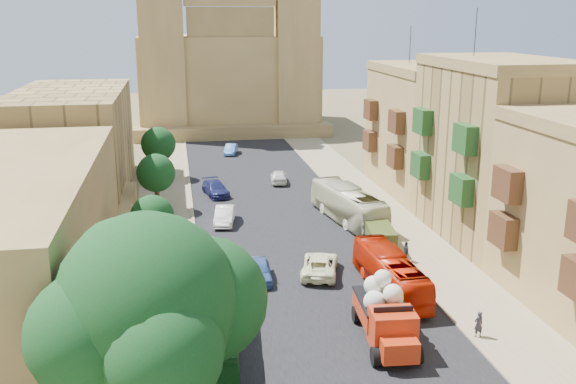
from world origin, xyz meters
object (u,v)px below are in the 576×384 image
object	(u,v)px
church	(228,66)
bus_green_north	(218,336)
bus_cream_east	(348,205)
street_tree_d	(158,144)
pedestrian_c	(406,251)
bus_red_east	(390,273)
car_blue_a	(259,271)
street_tree_c	(156,173)
street_tree_b	(152,217)
red_truck	(386,314)
olive_pickup	(380,237)
street_tree_a	(146,287)
car_blue_b	(231,149)
car_dkblue	(216,189)
car_white_a	(225,216)
ficus_tree	(150,308)
car_cream	(320,265)
pedestrian_a	(478,324)
car_white_b	(279,176)

from	to	relation	value
church	bus_green_north	xyz separation A→B (m)	(-6.45, -69.01, -8.31)
bus_green_north	bus_cream_east	bearing A→B (deg)	64.38
street_tree_d	pedestrian_c	size ratio (longest dim) A/B	3.77
bus_red_east	car_blue_a	world-z (taller)	bus_red_east
street_tree_c	bus_red_east	xyz separation A→B (m)	(14.70, -20.18, -2.22)
street_tree_b	church	bearing A→B (deg)	79.62
red_truck	car_blue_a	xyz separation A→B (m)	(-5.51, 9.33, -0.96)
street_tree_c	olive_pickup	world-z (taller)	street_tree_c
street_tree_a	olive_pickup	world-z (taller)	street_tree_a
bus_red_east	car_blue_b	bearing A→B (deg)	-83.38
street_tree_d	car_blue_a	size ratio (longest dim) A/B	1.43
car_blue_b	car_dkblue	bearing A→B (deg)	-86.63
car_blue_b	street_tree_c	bearing A→B (deg)	-97.33
car_white_a	pedestrian_c	world-z (taller)	pedestrian_c
street_tree_c	car_white_a	size ratio (longest dim) A/B	1.21
street_tree_d	bus_green_north	xyz separation A→B (m)	(3.55, -38.39, -2.54)
street_tree_a	car_blue_b	bearing A→B (deg)	79.75
ficus_tree	car_cream	distance (m)	19.23
church	pedestrian_a	bearing A→B (deg)	-83.82
ficus_tree	red_truck	distance (m)	13.72
car_blue_b	bus_cream_east	bearing A→B (deg)	-63.17
red_truck	bus_cream_east	world-z (taller)	red_truck
ficus_tree	car_dkblue	world-z (taller)	ficus_tree
bus_red_east	pedestrian_a	bearing A→B (deg)	112.15
bus_red_east	pedestrian_c	distance (m)	5.58
street_tree_c	car_dkblue	size ratio (longest dim) A/B	1.12
car_dkblue	ficus_tree	bearing A→B (deg)	-108.91
ficus_tree	pedestrian_c	size ratio (longest dim) A/B	6.41
olive_pickup	car_cream	size ratio (longest dim) A/B	0.90
street_tree_a	pedestrian_c	size ratio (longest dim) A/B	3.13
street_tree_d	pedestrian_c	world-z (taller)	street_tree_d
bus_cream_east	car_blue_b	distance (m)	30.11
bus_green_north	street_tree_a	bearing A→B (deg)	151.28
car_blue_a	red_truck	bearing A→B (deg)	-54.99
street_tree_a	car_cream	xyz separation A→B (m)	(11.00, 7.39, -2.42)
red_truck	pedestrian_a	bearing A→B (deg)	-4.23
church	olive_pickup	xyz separation A→B (m)	(6.50, -55.11, -8.67)
street_tree_d	car_blue_b	bearing A→B (deg)	53.10
church	car_white_a	bearing A→B (deg)	-95.36
car_white_a	car_blue_b	xyz separation A→B (m)	(3.01, 28.01, -0.09)
red_truck	olive_pickup	world-z (taller)	red_truck
red_truck	car_blue_a	bearing A→B (deg)	120.58
street_tree_a	street_tree_c	distance (m)	24.00
bus_red_east	pedestrian_a	distance (m)	7.04
bus_green_north	pedestrian_c	bearing A→B (deg)	43.56
car_white_b	bus_green_north	bearing A→B (deg)	82.88
street_tree_c	car_white_b	world-z (taller)	street_tree_c
red_truck	car_blue_a	distance (m)	10.88
street_tree_c	red_truck	bearing A→B (deg)	-64.74
bus_red_east	car_blue_a	distance (m)	8.51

